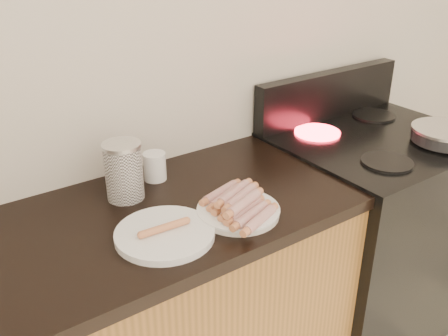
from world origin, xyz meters
TOP-DOWN VIEW (x-y plane):
  - wall_back at (0.00, 2.00)m, footprint 4.00×0.04m
  - stove at (0.78, 1.68)m, footprint 0.76×0.65m
  - stove_panel at (0.78, 1.96)m, footprint 0.76×0.06m
  - burner_near_left at (0.61, 1.51)m, footprint 0.18×0.18m
  - burner_near_right at (0.95, 1.51)m, footprint 0.18×0.18m
  - burner_far_left at (0.61, 1.84)m, footprint 0.18×0.18m
  - burner_far_right at (0.95, 1.84)m, footprint 0.18×0.18m
  - frying_pan at (0.93, 1.49)m, footprint 0.27×0.42m
  - main_plate at (-0.01, 1.54)m, footprint 0.30×0.30m
  - side_plate at (-0.24, 1.56)m, footprint 0.32×0.32m
  - hotdog_pile at (-0.01, 1.54)m, footprint 0.14×0.26m
  - plain_sausages at (-0.24, 1.56)m, footprint 0.14×0.03m
  - canister at (-0.23, 1.82)m, footprint 0.12×0.12m
  - mug at (-0.10, 1.88)m, footprint 0.09×0.09m

SIDE VIEW (x-z plane):
  - stove at x=0.78m, z-range 0.00..0.91m
  - main_plate at x=-0.01m, z-range 0.90..0.92m
  - side_plate at x=-0.24m, z-range 0.90..0.92m
  - burner_near_left at x=0.61m, z-range 0.91..0.92m
  - burner_near_right at x=0.95m, z-range 0.91..0.92m
  - burner_far_left at x=0.61m, z-range 0.91..0.92m
  - burner_far_right at x=0.95m, z-range 0.91..0.92m
  - plain_sausages at x=-0.24m, z-range 0.92..0.94m
  - hotdog_pile at x=-0.01m, z-range 0.91..0.96m
  - mug at x=-0.10m, z-range 0.90..0.99m
  - frying_pan at x=0.93m, z-range 0.92..0.97m
  - canister at x=-0.23m, z-range 0.90..1.08m
  - stove_panel at x=0.78m, z-range 0.91..1.11m
  - wall_back at x=0.00m, z-range 0.00..2.60m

